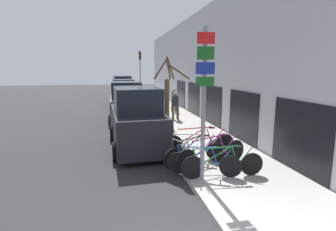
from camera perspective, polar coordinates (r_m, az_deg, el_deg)
ground_plane at (r=14.56m, az=-8.03°, el=-2.18°), size 80.00×80.00×0.00m
sidewalk_curb at (r=17.62m, az=-0.19°, el=0.30°), size 3.20×32.00×0.15m
building_facade at (r=17.73m, az=5.49°, el=10.51°), size 0.23×32.00×6.50m
signpost at (r=6.74m, az=7.82°, el=3.74°), size 0.49×0.13×3.95m
bicycle_0 at (r=7.36m, az=11.83°, el=-10.26°), size 2.32×0.44×0.89m
bicycle_1 at (r=7.41m, az=7.75°, el=-10.13°), size 1.93×0.85×0.85m
bicycle_2 at (r=8.02m, az=9.63°, el=-8.22°), size 2.46×0.90×0.97m
bicycle_3 at (r=8.24m, az=5.74°, el=-7.89°), size 2.12×0.96×0.87m
bicycle_4 at (r=8.57m, az=5.71°, el=-7.17°), size 1.95×1.04×0.89m
bicycle_5 at (r=9.12m, az=6.72°, el=-5.90°), size 2.51×0.44×0.98m
parked_car_0 at (r=10.19m, az=-6.80°, el=-1.21°), size 2.13×4.44×2.39m
parked_car_1 at (r=15.60m, az=-9.03°, el=2.57°), size 2.09×4.45×2.35m
parked_car_2 at (r=20.94m, az=-9.71°, el=4.31°), size 2.07×4.18×2.27m
parked_car_3 at (r=26.17m, az=-9.94°, el=5.58°), size 2.20×4.88×2.42m
pedestrian_near at (r=15.29m, az=1.62°, el=2.62°), size 0.42×0.36×1.62m
pedestrian_far at (r=18.13m, az=1.29°, el=3.78°), size 0.41×0.36×1.61m
street_tree at (r=11.44m, az=-0.08°, el=3.66°), size 1.60×1.02×3.46m
traffic_light at (r=23.22m, az=-6.08°, el=9.94°), size 0.20×0.30×4.50m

